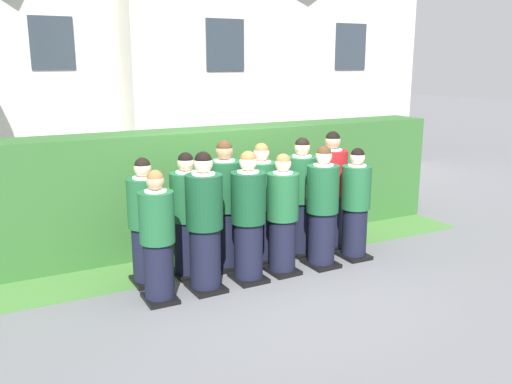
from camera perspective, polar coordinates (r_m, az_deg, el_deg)
ground_plane at (r=7.11m, az=1.02°, el=-8.71°), size 60.00×60.00×0.00m
student_front_row_0 at (r=6.27m, az=-10.15°, el=-4.92°), size 0.40×0.44×1.53m
student_front_row_1 at (r=6.48m, az=-5.34°, el=-3.47°), size 0.44×0.53×1.68m
student_front_row_2 at (r=6.75m, az=-0.80°, el=-2.92°), size 0.43×0.47×1.63m
student_front_row_3 at (r=7.01m, az=2.76°, el=-2.62°), size 0.41×0.50×1.56m
student_front_row_4 at (r=7.28m, az=6.88°, el=-1.84°), size 0.42×0.51×1.62m
student_front_row_5 at (r=7.67m, az=10.26°, el=-1.49°), size 0.40×0.45×1.54m
student_rear_row_0 at (r=6.80m, az=-11.39°, el=-3.34°), size 0.41×0.50×1.57m
student_rear_row_1 at (r=6.96m, az=-7.13°, el=-2.70°), size 0.41×0.50×1.59m
student_rear_row_2 at (r=7.18m, az=-3.23°, el=-1.66°), size 0.44×0.49×1.70m
student_rear_row_3 at (r=7.43m, az=0.54°, el=-1.41°), size 0.42×0.52×1.63m
student_rear_row_4 at (r=7.72m, az=4.70°, el=-0.77°), size 0.43×0.51×1.66m
student_in_red_blazer at (r=8.05m, az=7.78°, el=-0.08°), size 0.45×0.54×1.71m
hedge at (r=8.25m, az=-4.43°, el=0.63°), size 7.62×0.70×1.71m
school_building_main at (r=14.80m, az=0.08°, el=17.25°), size 8.01×3.67×7.14m
lawn_strip at (r=7.79m, az=-1.95°, el=-6.64°), size 7.62×0.90×0.01m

